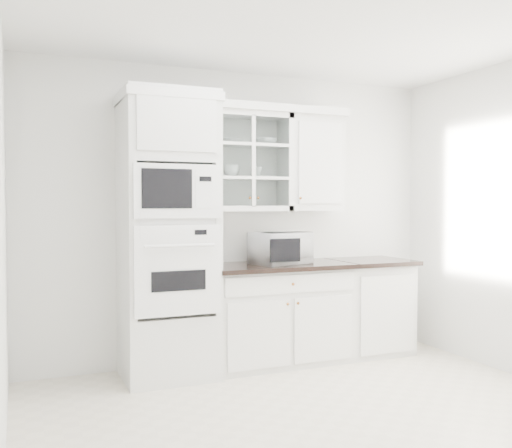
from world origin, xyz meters
name	(u,v)px	position (x,y,z in m)	size (l,w,h in m)	color
ground	(330,422)	(0.00, 0.00, 0.01)	(4.00, 3.50, 0.01)	beige
room_shell	(301,161)	(0.00, 0.43, 1.78)	(4.00, 3.50, 2.70)	white
oven_column	(168,236)	(-0.75, 1.42, 1.20)	(0.76, 0.68, 2.40)	silver
base_cabinet_run	(277,313)	(0.28, 1.45, 0.46)	(1.32, 0.67, 0.92)	silver
extra_base_cabinet	(369,305)	(1.28, 1.45, 0.46)	(0.72, 0.67, 0.92)	silver
upper_cabinet_glass	(247,162)	(0.03, 1.58, 1.85)	(0.80, 0.33, 0.90)	silver
upper_cabinet_solid	(312,164)	(0.71, 1.58, 1.85)	(0.55, 0.33, 0.90)	silver
crown_molding	(237,108)	(-0.07, 1.56, 2.33)	(2.14, 0.38, 0.07)	white
countertop_microwave	(280,248)	(0.29, 1.42, 1.06)	(0.50, 0.42, 0.29)	white
bowl_a	(232,141)	(-0.12, 1.57, 2.03)	(0.19, 0.19, 0.05)	white
bowl_b	(266,142)	(0.23, 1.59, 2.04)	(0.20, 0.20, 0.06)	white
cup_a	(231,171)	(-0.12, 1.59, 1.76)	(0.14, 0.14, 0.11)	white
cup_b	(256,172)	(0.12, 1.57, 1.76)	(0.10, 0.10, 0.10)	white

